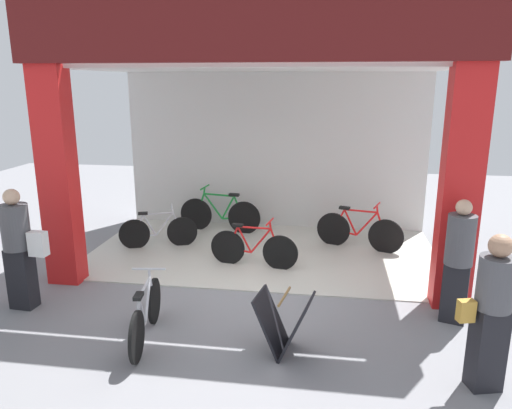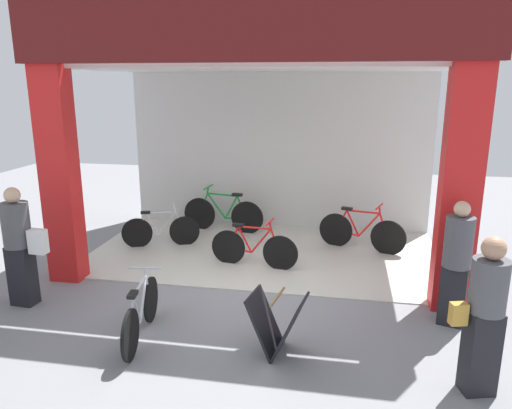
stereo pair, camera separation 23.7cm
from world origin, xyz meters
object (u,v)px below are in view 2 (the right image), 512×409
Objects in this scene: bicycle_inside_2 at (161,230)px; bicycle_parked_0 at (141,313)px; bicycle_inside_1 at (254,248)px; pedestrian_0 at (456,262)px; pedestrian_3 at (20,244)px; sandwich_board_sign at (277,324)px; pedestrian_2 at (485,314)px; bicycle_inside_0 at (361,232)px; bicycle_inside_3 at (223,214)px.

bicycle_parked_0 reaches higher than bicycle_inside_2.
pedestrian_0 is at bearing -27.08° from bicycle_inside_1.
pedestrian_3 reaches higher than bicycle_parked_0.
bicycle_parked_0 is at bearing 179.14° from sandwich_board_sign.
bicycle_inside_1 is 0.91× the size of pedestrian_2.
pedestrian_3 reaches higher than bicycle_inside_2.
bicycle_parked_0 is 1.70m from sandwich_board_sign.
bicycle_parked_0 is at bearing -164.28° from pedestrian_0.
pedestrian_2 reaches higher than sandwich_board_sign.
pedestrian_3 is at bearing -146.21° from bicycle_inside_1.
pedestrian_2 is (-0.04, -1.47, 0.01)m from pedestrian_0.
bicycle_inside_0 is 2.16× the size of sandwich_board_sign.
bicycle_inside_3 is 4.81m from sandwich_board_sign.
bicycle_parked_0 is 3.88m from pedestrian_2.
bicycle_inside_3 is at bearing 111.61° from sandwich_board_sign.
bicycle_inside_3 is (-1.00, 1.86, 0.05)m from bicycle_inside_1.
pedestrian_0 is at bearing 27.24° from sandwich_board_sign.
pedestrian_2 is at bearing -51.13° from bicycle_inside_3.
bicycle_inside_1 reaches higher than sandwich_board_sign.
pedestrian_0 reaches higher than bicycle_parked_0.
bicycle_parked_0 is at bearing -109.80° from bicycle_inside_1.
bicycle_inside_0 is 0.95× the size of pedestrian_0.
bicycle_parked_0 reaches higher than sandwich_board_sign.
pedestrian_3 is (-4.79, -3.16, 0.54)m from bicycle_inside_0.
pedestrian_0 is at bearing 15.72° from bicycle_parked_0.
bicycle_inside_2 is 0.85× the size of pedestrian_0.
pedestrian_3 is (-1.96, -3.84, 0.52)m from bicycle_inside_3.
bicycle_inside_0 is 3.82m from bicycle_inside_2.
pedestrian_3 is at bearing -110.41° from bicycle_inside_2.
bicycle_parked_0 is at bearing -89.09° from bicycle_inside_3.
sandwich_board_sign is at bearing -68.39° from bicycle_inside_3.
bicycle_inside_0 is 1.13× the size of bicycle_inside_2.
pedestrian_2 reaches higher than pedestrian_0.
bicycle_inside_2 is 6.11m from pedestrian_2.
pedestrian_2 is at bearing -37.21° from bicycle_inside_2.
sandwich_board_sign is 0.44× the size of pedestrian_2.
pedestrian_2 is (3.82, -0.38, 0.54)m from bicycle_parked_0.
pedestrian_3 is (-1.00, -2.69, 0.58)m from bicycle_inside_2.
bicycle_inside_0 is 4.31m from pedestrian_2.
bicycle_inside_3 is at bearing 50.27° from bicycle_inside_2.
sandwich_board_sign is 0.44× the size of pedestrian_0.
sandwich_board_sign is at bearing -50.64° from bicycle_inside_2.
bicycle_inside_0 reaches higher than sandwich_board_sign.
bicycle_inside_3 reaches higher than bicycle_inside_2.
bicycle_inside_3 is 4.44m from bicycle_parked_0.
pedestrian_3 reaches higher than pedestrian_0.
bicycle_inside_3 is (0.95, 1.15, 0.06)m from bicycle_inside_2.
bicycle_inside_0 is at bearing 74.31° from sandwich_board_sign.
bicycle_inside_0 is at bearing 33.44° from pedestrian_3.
pedestrian_0 is (3.93, -3.36, 0.48)m from bicycle_inside_3.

